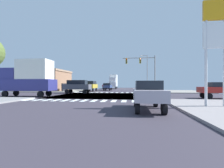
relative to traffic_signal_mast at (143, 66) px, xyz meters
name	(u,v)px	position (x,y,z in m)	size (l,w,h in m)	color
ground	(104,95)	(-6.13, -6.99, -5.19)	(90.00, 90.00, 0.05)	#38333E
sidewalk_corner_ne	(173,91)	(6.87, 5.01, -5.09)	(12.00, 12.00, 0.14)	gray
sidewalk_corner_nw	(59,91)	(-19.13, 5.01, -5.09)	(12.00, 12.00, 0.14)	gray
crosswalk_near	(89,101)	(-6.38, -14.29, -5.16)	(13.50, 2.00, 0.01)	white
crosswalk_far	(109,92)	(-6.38, 0.31, -5.16)	(13.50, 2.00, 0.01)	white
traffic_signal_mast	(143,66)	(0.00, 0.00, 0.00)	(6.14, 0.55, 7.02)	gray
gas_station_sign	(215,34)	(3.65, -17.82, 0.03)	(1.60, 0.20, 7.54)	silver
street_lamp	(146,70)	(1.44, 7.72, -0.08)	(1.78, 0.32, 8.57)	gray
bank_building	(42,81)	(-23.52, 5.28, -2.67)	(13.14, 9.19, 4.96)	#926A50
sedan_nearside_1	(148,93)	(-1.13, -19.19, -4.04)	(1.80, 4.30, 1.88)	black
sedan_farside_2	(220,89)	(7.86, -10.49, -4.04)	(4.30, 1.80, 1.88)	black
sedan_crossing_3	(106,85)	(-11.13, 24.54, -4.04)	(1.80, 4.30, 1.88)	black
suv_queued_1	(91,85)	(-11.13, 4.48, -3.77)	(1.96, 4.60, 2.34)	black
sedan_leading_4	(108,86)	(-8.13, 9.53, -4.04)	(1.80, 4.30, 1.88)	black
suv_trailing_2	(77,86)	(-11.53, -3.49, -3.77)	(4.60, 1.96, 2.34)	black
box_truck_outer_1	(113,81)	(-8.13, 22.77, -2.60)	(2.40, 7.20, 4.85)	black
box_truck_inner_2	(29,77)	(-15.66, -10.49, -2.60)	(7.20, 2.40, 4.85)	black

